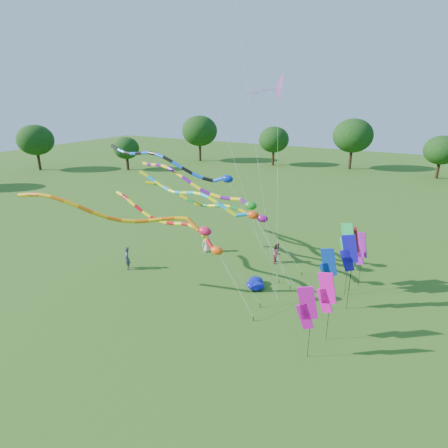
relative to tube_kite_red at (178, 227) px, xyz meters
The scene contains 20 objects.
ground 7.32m from the tube_kite_red, 34.96° to the right, with size 160.00×160.00×0.00m, color #2F5D18.
tree_ring 6.79m from the tube_kite_red, 51.03° to the right, with size 119.05×117.15×9.44m.
tube_kite_red is the anchor object (origin of this frame).
tube_kite_orange 3.54m from the tube_kite_red, 110.60° to the right, with size 14.52×5.53×7.79m.
tube_kite_purple 5.21m from the tube_kite_red, 101.02° to the left, with size 15.92×4.11×8.01m.
tube_kite_blue 5.49m from the tube_kite_red, 124.07° to the left, with size 15.91×1.42×9.49m.
tube_kite_cyan 2.79m from the tube_kite_red, 58.88° to the left, with size 13.62×1.49×7.84m.
tube_kite_green 4.75m from the tube_kite_red, 82.73° to the left, with size 13.13×1.60×6.73m.
delta_kite_high_c 11.38m from the tube_kite_red, 38.05° to the left, with size 4.23×4.63×14.40m.
banner_pole_blue_b 11.45m from the tube_kite_red, 11.42° to the left, with size 1.16×0.20×5.09m.
banner_pole_red 11.90m from the tube_kite_red, 23.48° to the left, with size 1.16×0.12×4.77m.
banner_pole_green 11.49m from the tube_kite_red, 20.93° to the left, with size 1.15×0.31×5.20m.
banner_pole_magenta_b 11.07m from the tube_kite_red, ahead, with size 1.16×0.14×4.13m.
banner_pole_blue_a 10.38m from the tube_kite_red, ahead, with size 1.16×0.19×4.24m.
banner_pole_magenta_a 11.08m from the tube_kite_red, 19.07° to the right, with size 1.14×0.36×4.16m.
banner_pole_violet 12.83m from the tube_kite_red, 27.02° to the left, with size 1.12×0.46×4.12m.
blue_nylon_heap 7.05m from the tube_kite_red, 21.72° to the left, with size 1.92×1.66×0.56m.
person_a 6.94m from the tube_kite_red, 101.69° to the left, with size 0.79×0.52×1.62m, color beige.
person_b 6.01m from the tube_kite_red, behind, with size 0.67×0.44×1.84m, color #3C4254.
person_c 9.03m from the tube_kite_red, 53.17° to the left, with size 0.83×0.64×1.70m, color #8A324A.
Camera 1 is at (9.76, -16.57, 13.09)m, focal length 30.00 mm.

